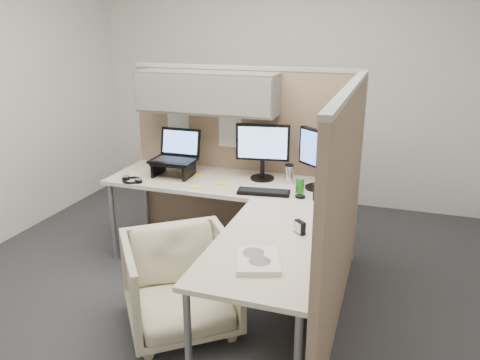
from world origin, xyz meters
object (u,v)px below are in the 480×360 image
(office_chair, at_px, (181,279))
(keyboard, at_px, (264,192))
(monitor_left, at_px, (263,147))
(desk, at_px, (238,206))

(office_chair, height_order, keyboard, keyboard)
(office_chair, height_order, monitor_left, monitor_left)
(desk, xyz_separation_m, office_chair, (-0.20, -0.58, -0.33))
(desk, distance_m, office_chair, 0.69)
(office_chair, xyz_separation_m, monitor_left, (0.23, 1.12, 0.65))
(office_chair, distance_m, monitor_left, 1.32)
(monitor_left, relative_size, keyboard, 1.17)
(desk, bearing_deg, keyboard, 56.88)
(office_chair, bearing_deg, keyboard, 29.11)
(office_chair, relative_size, keyboard, 1.80)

